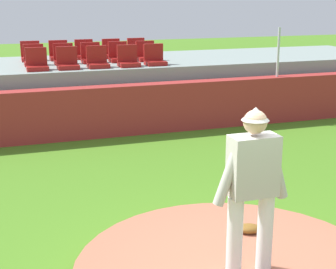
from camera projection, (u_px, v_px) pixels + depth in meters
The scene contains 20 objects.
pitcher at pixel (253, 180), 5.18m from camera, with size 0.84×0.28×1.80m.
fielding_glove at pixel (249, 229), 6.33m from camera, with size 0.30×0.20×0.11m, color brown.
brick_barrier at pixel (108, 111), 11.37m from camera, with size 17.22×0.40×1.13m, color #A02C2A.
fence_post_right at pixel (278, 52), 12.36m from camera, with size 0.06×0.06×1.19m, color silver.
bleacher_platform at pixel (91, 89), 13.25m from camera, with size 16.75×3.35×1.42m, color gray.
stadium_chair_0 at pixel (37, 63), 11.56m from camera, with size 0.48×0.44×0.50m.
stadium_chair_1 at pixel (68, 62), 11.77m from camera, with size 0.48×0.44×0.50m.
stadium_chair_2 at pixel (98, 61), 11.98m from camera, with size 0.48×0.44×0.50m.
stadium_chair_3 at pixel (128, 60), 12.17m from camera, with size 0.48×0.44×0.50m.
stadium_chair_4 at pixel (155, 58), 12.42m from camera, with size 0.48×0.44×0.50m.
stadium_chair_5 at pixel (34, 59), 12.33m from camera, with size 0.48×0.44×0.50m.
stadium_chair_6 at pixel (64, 58), 12.56m from camera, with size 0.48×0.44×0.50m.
stadium_chair_7 at pixel (91, 56), 12.81m from camera, with size 0.48×0.44×0.50m.
stadium_chair_8 at pixel (118, 55), 13.01m from camera, with size 0.48×0.44×0.50m.
stadium_chair_9 at pixel (146, 55), 13.20m from camera, with size 0.48×0.44×0.50m.
stadium_chair_10 at pixel (31, 55), 13.17m from camera, with size 0.48×0.44×0.50m.
stadium_chair_11 at pixel (59, 54), 13.36m from camera, with size 0.48×0.44×0.50m.
stadium_chair_12 at pixel (85, 53), 13.62m from camera, with size 0.48×0.44×0.50m.
stadium_chair_13 at pixel (112, 52), 13.81m from camera, with size 0.48×0.44×0.50m.
stadium_chair_14 at pixel (137, 51), 14.05m from camera, with size 0.48×0.44×0.50m.
Camera 1 is at (-2.26, -4.48, 3.09)m, focal length 54.59 mm.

